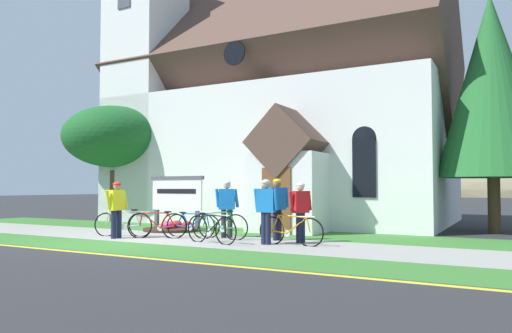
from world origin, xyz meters
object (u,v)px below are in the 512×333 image
at_px(church_sign, 177,195).
at_px(bicycle_yellow, 211,229).
at_px(cyclist_in_red_jersey, 227,204).
at_px(cyclist_in_orange_jersey, 300,208).
at_px(bicycle_blue, 290,230).
at_px(bicycle_black, 193,225).
at_px(bicycle_white, 157,225).
at_px(roadside_conifer, 492,85).
at_px(cyclist_in_yellow_jersey, 277,204).
at_px(cyclist_in_green_jersey, 117,205).
at_px(bicycle_orange, 123,224).
at_px(yard_deciduous_tree, 114,137).
at_px(bicycle_green, 220,226).
at_px(cyclist_in_white_jersey, 266,206).

relative_size(church_sign, bicycle_yellow, 1.28).
height_order(cyclist_in_red_jersey, cyclist_in_orange_jersey, cyclist_in_red_jersey).
relative_size(bicycle_blue, bicycle_black, 1.05).
relative_size(bicycle_white, cyclist_in_red_jersey, 1.01).
xyz_separation_m(bicycle_white, roadside_conifer, (8.52, 6.39, 4.41)).
relative_size(bicycle_blue, cyclist_in_yellow_jersey, 1.05).
height_order(bicycle_white, cyclist_in_green_jersey, cyclist_in_green_jersey).
height_order(bicycle_orange, cyclist_in_orange_jersey, cyclist_in_orange_jersey).
xyz_separation_m(church_sign, cyclist_in_yellow_jersey, (4.41, -1.20, -0.21)).
bearing_deg(cyclist_in_yellow_jersey, roadside_conifer, 45.13).
bearing_deg(bicycle_white, bicycle_yellow, -8.21).
distance_m(cyclist_in_orange_jersey, yard_deciduous_tree, 11.19).
bearing_deg(cyclist_in_orange_jersey, roadside_conifer, 50.95).
xyz_separation_m(bicycle_white, cyclist_in_orange_jersey, (4.09, 0.93, 0.55)).
xyz_separation_m(church_sign, bicycle_black, (1.81, -1.57, -0.86)).
distance_m(cyclist_in_orange_jersey, roadside_conifer, 8.03).
bearing_deg(bicycle_green, cyclist_in_white_jersey, -15.59).
xyz_separation_m(bicycle_blue, cyclist_in_orange_jersey, (0.02, 0.61, 0.55)).
xyz_separation_m(church_sign, bicycle_orange, (-0.12, -2.41, -0.84)).
bearing_deg(bicycle_white, bicycle_black, 48.18).
xyz_separation_m(bicycle_black, roadside_conifer, (7.83, 5.62, 4.44)).
bearing_deg(bicycle_white, cyclist_in_green_jersey, -149.22).
height_order(cyclist_in_white_jersey, cyclist_in_yellow_jersey, cyclist_in_yellow_jersey).
height_order(bicycle_green, yard_deciduous_tree, yard_deciduous_tree).
height_order(bicycle_green, bicycle_orange, bicycle_green).
bearing_deg(bicycle_green, bicycle_blue, -7.03).
height_order(church_sign, cyclist_in_orange_jersey, church_sign).
bearing_deg(cyclist_in_red_jersey, bicycle_green, -80.64).
bearing_deg(cyclist_in_red_jersey, bicycle_orange, -157.84).
distance_m(bicycle_yellow, bicycle_white, 2.09).
height_order(roadside_conifer, yard_deciduous_tree, roadside_conifer).
bearing_deg(cyclist_in_orange_jersey, church_sign, 164.80).
distance_m(bicycle_yellow, bicycle_green, 0.95).
xyz_separation_m(cyclist_in_yellow_jersey, roadside_conifer, (5.22, 5.25, 3.78)).
relative_size(bicycle_green, roadside_conifer, 0.22).
distance_m(bicycle_green, cyclist_in_yellow_jersey, 1.75).
xyz_separation_m(bicycle_green, cyclist_in_orange_jersey, (2.33, 0.33, 0.55)).
height_order(bicycle_green, roadside_conifer, roadside_conifer).
bearing_deg(bicycle_orange, cyclist_in_green_jersey, -65.77).
relative_size(church_sign, bicycle_white, 1.34).
distance_m(bicycle_yellow, yard_deciduous_tree, 10.06).
height_order(cyclist_in_orange_jersey, yard_deciduous_tree, yard_deciduous_tree).
height_order(bicycle_blue, bicycle_black, bicycle_blue).
distance_m(church_sign, cyclist_in_green_jersey, 2.95).
bearing_deg(cyclist_in_orange_jersey, bicycle_black, -177.42).
relative_size(church_sign, roadside_conifer, 0.29).
distance_m(bicycle_white, cyclist_in_white_jersey, 3.53).
bearing_deg(cyclist_in_orange_jersey, cyclist_in_yellow_jersey, 164.77).
distance_m(bicycle_blue, yard_deciduous_tree, 11.52).
relative_size(bicycle_blue, cyclist_in_white_jersey, 1.07).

